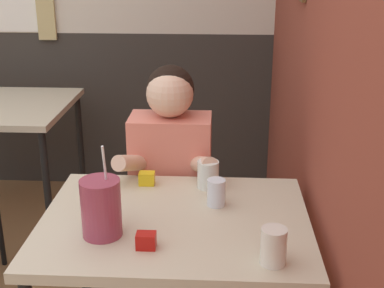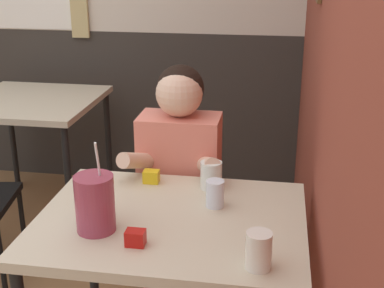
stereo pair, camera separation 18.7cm
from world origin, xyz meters
name	(u,v)px [view 1 (the left image)]	position (x,y,z in m)	size (l,w,h in m)	color
brick_wall_right	(306,17)	(1.36, 1.12, 1.35)	(0.08, 4.25, 2.70)	brown
main_table	(175,240)	(0.83, 0.27, 0.69)	(0.91, 0.71, 0.78)	beige
background_table	(3,118)	(-0.31, 1.62, 0.69)	(0.78, 0.80, 0.78)	beige
person_seated	(171,196)	(0.77, 0.76, 0.62)	(0.42, 0.40, 1.20)	#EA7F6B
cocktail_pitcher	(101,208)	(0.61, 0.14, 0.87)	(0.13, 0.13, 0.31)	#99384C
glass_near_pitcher	(216,193)	(0.97, 0.37, 0.83)	(0.07, 0.07, 0.10)	silver
glass_center	(208,174)	(0.94, 0.52, 0.83)	(0.08, 0.08, 0.11)	silver
glass_far_side	(273,246)	(1.14, 0.01, 0.83)	(0.08, 0.08, 0.11)	silver
condiment_ketchup	(146,241)	(0.76, 0.07, 0.80)	(0.06, 0.04, 0.05)	#B7140F
condiment_mustard	(147,178)	(0.70, 0.54, 0.80)	(0.06, 0.04, 0.05)	yellow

